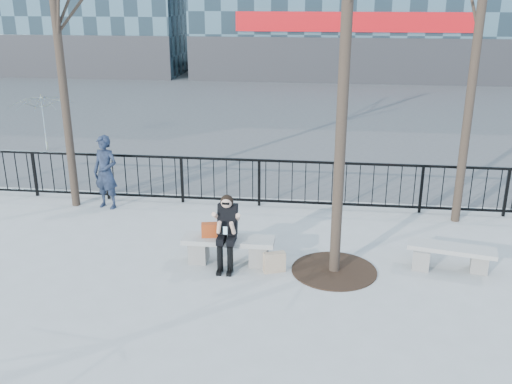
# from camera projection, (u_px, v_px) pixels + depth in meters

# --- Properties ---
(ground) EXTENTS (120.00, 120.00, 0.00)m
(ground) POSITION_uv_depth(u_px,v_px,m) (229.00, 263.00, 10.36)
(ground) COLOR #9F9F9A
(ground) RESTS_ON ground
(street_surface) EXTENTS (60.00, 23.00, 0.01)m
(street_surface) POSITION_uv_depth(u_px,v_px,m) (288.00, 107.00, 24.41)
(street_surface) COLOR #474747
(street_surface) RESTS_ON ground
(railing) EXTENTS (14.00, 0.06, 1.10)m
(railing) POSITION_uv_depth(u_px,v_px,m) (251.00, 182.00, 12.99)
(railing) COLOR black
(railing) RESTS_ON ground
(tree_grate) EXTENTS (1.50, 1.50, 0.02)m
(tree_grate) POSITION_uv_depth(u_px,v_px,m) (334.00, 270.00, 10.04)
(tree_grate) COLOR black
(tree_grate) RESTS_ON ground
(bench_main) EXTENTS (1.65, 0.46, 0.49)m
(bench_main) POSITION_uv_depth(u_px,v_px,m) (229.00, 247.00, 10.26)
(bench_main) COLOR slate
(bench_main) RESTS_ON ground
(bench_second) EXTENTS (1.49, 0.42, 0.44)m
(bench_second) POSITION_uv_depth(u_px,v_px,m) (451.00, 255.00, 10.03)
(bench_second) COLOR slate
(bench_second) RESTS_ON ground
(seated_woman) EXTENTS (0.50, 0.64, 1.34)m
(seated_woman) POSITION_uv_depth(u_px,v_px,m) (227.00, 232.00, 9.99)
(seated_woman) COLOR black
(seated_woman) RESTS_ON ground
(handbag) EXTENTS (0.33, 0.20, 0.26)m
(handbag) POSITION_uv_depth(u_px,v_px,m) (210.00, 230.00, 10.22)
(handbag) COLOR #A83B14
(handbag) RESTS_ON bench_main
(shopping_bag) EXTENTS (0.40, 0.27, 0.36)m
(shopping_bag) POSITION_uv_depth(u_px,v_px,m) (274.00, 262.00, 9.97)
(shopping_bag) COLOR beige
(shopping_bag) RESTS_ON ground
(standing_man) EXTENTS (0.70, 0.55, 1.67)m
(standing_man) POSITION_uv_depth(u_px,v_px,m) (106.00, 172.00, 12.76)
(standing_man) COLOR black
(standing_man) RESTS_ON ground
(vendor_umbrella) EXTENTS (2.46, 2.49, 1.75)m
(vendor_umbrella) POSITION_uv_depth(u_px,v_px,m) (44.00, 123.00, 17.39)
(vendor_umbrella) COLOR gold
(vendor_umbrella) RESTS_ON ground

